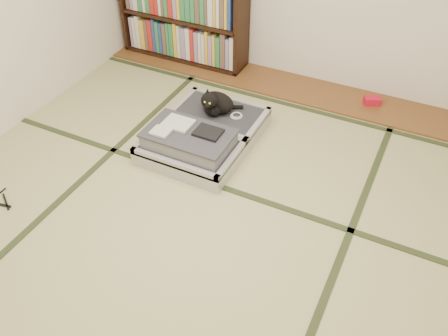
% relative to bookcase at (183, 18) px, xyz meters
% --- Properties ---
extents(floor, '(4.50, 4.50, 0.00)m').
position_rel_bookcase_xyz_m(floor, '(1.27, -2.07, -0.45)').
color(floor, '#BFB97F').
rests_on(floor, ground).
extents(wood_strip, '(4.00, 0.50, 0.02)m').
position_rel_bookcase_xyz_m(wood_strip, '(1.27, -0.07, -0.44)').
color(wood_strip, brown).
rests_on(wood_strip, ground).
extents(red_item, '(0.17, 0.14, 0.07)m').
position_rel_bookcase_xyz_m(red_item, '(2.03, -0.04, -0.40)').
color(red_item, red).
rests_on(red_item, wood_strip).
extents(room_shell, '(4.50, 4.50, 4.50)m').
position_rel_bookcase_xyz_m(room_shell, '(1.27, -2.07, 1.01)').
color(room_shell, white).
rests_on(room_shell, ground).
extents(tatami_borders, '(4.00, 4.50, 0.01)m').
position_rel_bookcase_xyz_m(tatami_borders, '(1.27, -1.58, -0.45)').
color(tatami_borders, '#2D381E').
rests_on(tatami_borders, ground).
extents(bookcase, '(1.36, 0.31, 0.92)m').
position_rel_bookcase_xyz_m(bookcase, '(0.00, 0.00, 0.00)').
color(bookcase, black).
rests_on(bookcase, wood_strip).
extents(suitcase, '(0.78, 1.03, 0.31)m').
position_rel_bookcase_xyz_m(suitcase, '(0.90, -1.28, -0.34)').
color(suitcase, '#B3B3B8').
rests_on(suitcase, floor).
extents(cat, '(0.34, 0.35, 0.28)m').
position_rel_bookcase_xyz_m(cat, '(0.88, -0.99, -0.20)').
color(cat, black).
rests_on(cat, suitcase).
extents(cable_coil, '(0.11, 0.11, 0.03)m').
position_rel_bookcase_xyz_m(cable_coil, '(1.06, -0.96, -0.29)').
color(cable_coil, white).
rests_on(cable_coil, suitcase).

